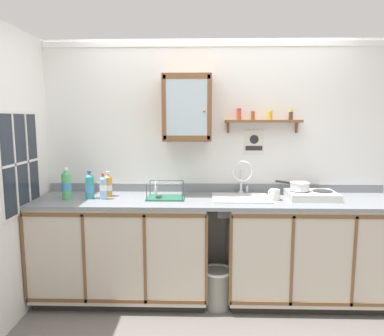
% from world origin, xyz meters
% --- Properties ---
extents(floor, '(6.29, 6.29, 0.00)m').
position_xyz_m(floor, '(0.00, 0.00, 0.00)').
color(floor, slate).
rests_on(floor, ground).
extents(back_wall, '(3.89, 0.07, 2.40)m').
position_xyz_m(back_wall, '(0.00, 0.76, 1.21)').
color(back_wall, white).
rests_on(back_wall, ground).
extents(lower_cabinet_run, '(1.56, 0.64, 0.92)m').
position_xyz_m(lower_cabinet_run, '(-0.86, 0.42, 0.46)').
color(lower_cabinet_run, black).
rests_on(lower_cabinet_run, ground).
extents(lower_cabinet_run_right, '(1.54, 0.64, 0.92)m').
position_xyz_m(lower_cabinet_run_right, '(0.87, 0.42, 0.46)').
color(lower_cabinet_run_right, black).
rests_on(lower_cabinet_run_right, ground).
extents(countertop, '(3.25, 0.66, 0.03)m').
position_xyz_m(countertop, '(0.00, 0.42, 0.94)').
color(countertop, gray).
rests_on(countertop, lower_cabinet_run).
extents(backsplash, '(3.25, 0.02, 0.08)m').
position_xyz_m(backsplash, '(0.00, 0.73, 0.99)').
color(backsplash, gray).
rests_on(backsplash, countertop).
extents(sink, '(0.51, 0.45, 0.46)m').
position_xyz_m(sink, '(0.23, 0.46, 0.93)').
color(sink, silver).
rests_on(sink, countertop).
extents(hot_plate_stove, '(0.43, 0.33, 0.07)m').
position_xyz_m(hot_plate_stove, '(0.86, 0.44, 0.98)').
color(hot_plate_stove, silver).
rests_on(hot_plate_stove, countertop).
extents(saucepan, '(0.28, 0.24, 0.08)m').
position_xyz_m(saucepan, '(0.75, 0.47, 1.06)').
color(saucepan, silver).
rests_on(saucepan, hot_plate_stove).
extents(bottle_detergent_teal_0, '(0.08, 0.08, 0.25)m').
position_xyz_m(bottle_detergent_teal_0, '(-1.14, 0.40, 1.06)').
color(bottle_detergent_teal_0, teal).
rests_on(bottle_detergent_teal_0, countertop).
extents(bottle_water_blue_1, '(0.06, 0.06, 0.23)m').
position_xyz_m(bottle_water_blue_1, '(-1.01, 0.38, 1.06)').
color(bottle_water_blue_1, '#8CB7E0').
rests_on(bottle_water_blue_1, countertop).
extents(bottle_soda_green_2, '(0.08, 0.08, 0.28)m').
position_xyz_m(bottle_soda_green_2, '(-1.33, 0.37, 1.08)').
color(bottle_soda_green_2, '#4CB266').
rests_on(bottle_soda_green_2, countertop).
extents(bottle_juice_amber_3, '(0.07, 0.07, 0.23)m').
position_xyz_m(bottle_juice_amber_3, '(-1.00, 0.50, 1.05)').
color(bottle_juice_amber_3, gold).
rests_on(bottle_juice_amber_3, countertop).
extents(dish_rack, '(0.34, 0.24, 0.16)m').
position_xyz_m(dish_rack, '(-0.47, 0.42, 0.97)').
color(dish_rack, '#26664C').
rests_on(dish_rack, countertop).
extents(mug, '(0.10, 0.12, 0.10)m').
position_xyz_m(mug, '(0.51, 0.39, 1.00)').
color(mug, white).
rests_on(mug, countertop).
extents(wall_cabinet, '(0.44, 0.31, 0.60)m').
position_xyz_m(wall_cabinet, '(-0.27, 0.59, 1.76)').
color(wall_cabinet, brown).
extents(spice_shelf, '(0.71, 0.14, 0.23)m').
position_xyz_m(spice_shelf, '(0.44, 0.67, 1.65)').
color(spice_shelf, brown).
extents(warning_sign, '(0.19, 0.01, 0.24)m').
position_xyz_m(warning_sign, '(0.37, 0.73, 1.43)').
color(warning_sign, silver).
extents(window, '(0.03, 0.62, 0.85)m').
position_xyz_m(window, '(-1.64, 0.18, 1.30)').
color(window, '#262D38').
extents(trash_bin, '(0.27, 0.27, 0.35)m').
position_xyz_m(trash_bin, '(0.01, 0.28, 0.18)').
color(trash_bin, gray).
rests_on(trash_bin, ground).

